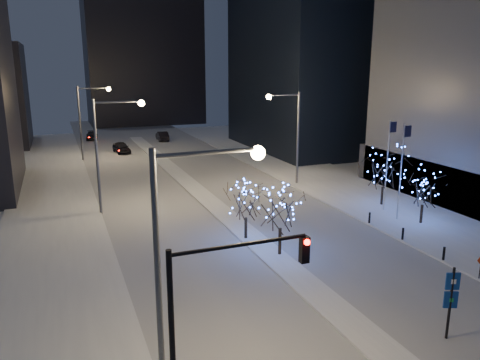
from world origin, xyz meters
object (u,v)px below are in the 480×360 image
holiday_tree_median_far (246,201)px  holiday_tree_plaza_near (424,189)px  car_far (92,136)px  street_lamp_east (291,126)px  street_lamp_w_near (185,239)px  wayfinding_sign (451,296)px  holiday_tree_median_near (281,208)px  street_lamp_w_mid (109,140)px  street_lamp_w_far (88,113)px  car_near (121,147)px  traffic_signal_west (215,304)px  car_mid (162,136)px  holiday_tree_plaza_far (384,169)px

holiday_tree_median_far → holiday_tree_plaza_near: (14.68, -2.10, -0.02)m
car_far → holiday_tree_median_far: (6.85, -54.24, 2.32)m
street_lamp_east → street_lamp_w_near: bearing=-124.2°
street_lamp_w_near → wayfinding_sign: street_lamp_w_near is taller
car_far → holiday_tree_median_near: 58.53m
car_far → wayfinding_sign: bearing=-75.6°
street_lamp_w_mid → holiday_tree_median_near: street_lamp_w_mid is taller
street_lamp_w_near → wayfinding_sign: size_ratio=2.72×
holiday_tree_median_far → holiday_tree_plaza_near: 14.83m
street_lamp_w_far → car_near: 8.49m
street_lamp_w_near → traffic_signal_west: street_lamp_w_near is taller
street_lamp_w_mid → holiday_tree_median_near: bearing=-56.2°
traffic_signal_west → car_mid: (12.30, 65.36, -3.98)m
street_lamp_east → holiday_tree_plaza_near: street_lamp_east is taller
holiday_tree_median_far → holiday_tree_plaza_near: bearing=-8.1°
holiday_tree_median_near → traffic_signal_west: bearing=-124.7°
wayfinding_sign → street_lamp_w_near: bearing=-162.4°
holiday_tree_median_near → wayfinding_sign: holiday_tree_median_near is taller
street_lamp_w_far → holiday_tree_plaza_near: size_ratio=2.15×
street_lamp_w_near → holiday_tree_plaza_far: bearing=37.4°
street_lamp_w_near → holiday_tree_median_far: bearing=60.0°
holiday_tree_plaza_far → holiday_tree_median_far: bearing=-167.4°
holiday_tree_median_near → holiday_tree_plaza_near: bearing=6.7°
car_near → holiday_tree_plaza_far: (18.76, -36.26, 2.72)m
street_lamp_w_mid → holiday_tree_plaza_near: (23.12, -12.49, -3.52)m
holiday_tree_median_far → holiday_tree_plaza_far: (14.99, 3.34, 0.51)m
holiday_tree_median_near → holiday_tree_median_far: bearing=105.1°
street_lamp_w_mid → street_lamp_w_far: size_ratio=1.00×
holiday_tree_median_far → car_mid: bearing=84.9°
car_near → wayfinding_sign: wayfinding_sign is taller
street_lamp_east → traffic_signal_west: bearing=-121.7°
street_lamp_w_mid → holiday_tree_plaza_far: (23.43, -7.06, -2.99)m
car_near → traffic_signal_west: bearing=-101.3°
car_mid → holiday_tree_median_far: (-4.36, -48.75, 2.22)m
traffic_signal_west → holiday_tree_plaza_far: traffic_signal_west is taller
street_lamp_w_near → car_far: (1.59, 68.84, -5.82)m
holiday_tree_median_far → holiday_tree_plaza_far: size_ratio=0.77×
street_lamp_w_mid → car_near: size_ratio=2.15×
car_far → street_lamp_w_near: bearing=-85.8°
traffic_signal_west → holiday_tree_plaza_near: traffic_signal_west is taller
street_lamp_w_far → car_far: size_ratio=2.14×
car_far → wayfinding_sign: 70.70m
holiday_tree_median_far → traffic_signal_west: bearing=-115.6°
car_mid → holiday_tree_plaza_far: bearing=106.0°
street_lamp_w_far → car_mid: street_lamp_w_far is taller
holiday_tree_median_near → wayfinding_sign: 12.34m
street_lamp_w_mid → car_near: 30.12m
car_near → holiday_tree_median_far: (3.77, -39.60, 2.21)m
car_near → holiday_tree_median_near: holiday_tree_median_near is taller
car_mid → wayfinding_sign: 64.37m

